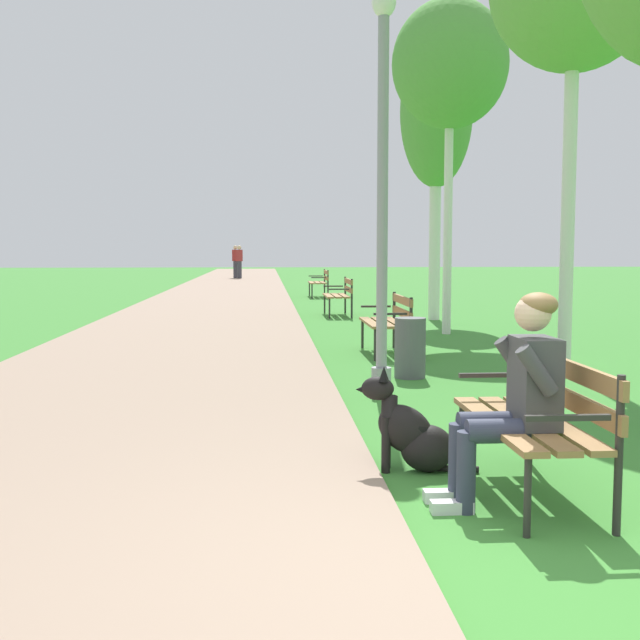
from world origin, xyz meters
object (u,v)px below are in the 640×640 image
pedestrian_further_distant (239,262)px  birch_tree_fifth (436,114)px  lamp_post_near (383,188)px  park_bench_mid (389,318)px  litter_bin (410,348)px  dog_black (412,433)px  pedestrian_distant (235,262)px  person_seated_on_near_bench (516,391)px  park_bench_far (340,293)px  birch_tree_fourth (450,65)px  park_bench_near (539,412)px  park_bench_furthest (320,281)px

pedestrian_further_distant → birch_tree_fifth: bearing=-78.0°
lamp_post_near → birch_tree_fifth: bearing=74.5°
park_bench_mid → litter_bin: (-0.09, -2.08, -0.16)m
dog_black → pedestrian_distant: bearing=94.1°
pedestrian_further_distant → park_bench_mid: bearing=-83.9°
person_seated_on_near_bench → pedestrian_distant: size_ratio=0.76×
dog_black → pedestrian_distant: (-2.43, 34.29, 0.58)m
dog_black → park_bench_mid: bearing=82.5°
park_bench_far → birch_tree_fourth: bearing=-68.8°
park_bench_mid → lamp_post_near: (-0.59, -3.23, 1.59)m
park_bench_mid → lamp_post_near: size_ratio=0.37×
park_bench_mid → park_bench_far: (-0.09, 6.44, 0.00)m
birch_tree_fourth → pedestrian_further_distant: birch_tree_fourth is taller
lamp_post_near → dog_black: bearing=-94.0°
birch_tree_fourth → birch_tree_fifth: size_ratio=0.97×
birch_tree_fourth → park_bench_far: bearing=111.2°
park_bench_far → birch_tree_fourth: birch_tree_fourth is taller
park_bench_near → pedestrian_further_distant: (-2.89, 34.36, 0.33)m
dog_black → litter_bin: dog_black is taller
birch_tree_fifth → pedestrian_further_distant: size_ratio=3.58×
dog_black → birch_tree_fifth: bearing=77.1°
park_bench_far → pedestrian_distant: size_ratio=0.91×
birch_tree_fourth → lamp_post_near: bearing=-109.1°
lamp_post_near → park_bench_near: bearing=-81.6°
person_seated_on_near_bench → birch_tree_fourth: size_ratio=0.22×
park_bench_far → lamp_post_near: bearing=-93.0°
pedestrian_further_distant → litter_bin: bearing=-84.4°
lamp_post_near → birch_tree_fifth: birch_tree_fifth is taller
park_bench_far → dog_black: (-0.69, -12.36, -0.25)m
person_seated_on_near_bench → dog_black: person_seated_on_near_bench is taller
pedestrian_distant → dog_black: bearing=-85.9°
park_bench_mid → lamp_post_near: bearing=-100.4°
park_bench_near → pedestrian_further_distant: pedestrian_further_distant is taller
park_bench_mid → pedestrian_further_distant: bearing=96.1°
person_seated_on_near_bench → park_bench_near: bearing=41.9°
lamp_post_near → birch_tree_fourth: 6.63m
litter_bin → pedestrian_distant: bearing=95.9°
park_bench_mid → park_bench_far: 6.44m
park_bench_mid → park_bench_furthest: 13.23m
park_bench_far → birch_tree_fifth: bearing=-30.2°
birch_tree_fourth → pedestrian_further_distant: 25.96m
dog_black → pedestrian_further_distant: (-2.22, 33.78, 0.58)m
park_bench_furthest → pedestrian_further_distant: bearing=101.4°
dog_black → birch_tree_fourth: birch_tree_fourth is taller
park_bench_mid → pedestrian_further_distant: pedestrian_further_distant is taller
park_bench_near → birch_tree_fifth: bearing=80.9°
lamp_post_near → pedestrian_distant: lamp_post_near is taller
birch_tree_fifth → litter_bin: 8.60m
birch_tree_fifth → litter_bin: size_ratio=8.44×
litter_bin → park_bench_near: bearing=-90.3°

